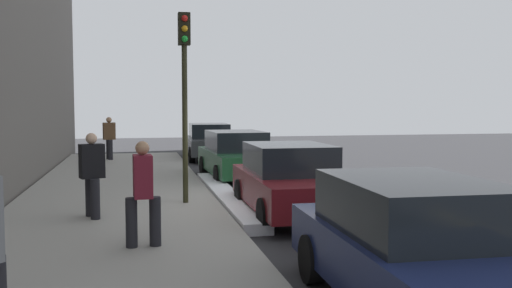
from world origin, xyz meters
TOP-DOWN VIEW (x-y plane):
  - ground_plane at (0.00, 0.00)m, footprint 56.00×56.00m
  - sidewalk at (0.00, -3.30)m, footprint 28.00×4.60m
  - lane_stripe_centre at (0.00, 3.20)m, footprint 28.00×0.14m
  - snow_bank_curb at (-1.64, -0.70)m, footprint 7.61×0.56m
  - parked_car_charcoal at (-12.16, 0.26)m, footprint 4.52×2.03m
  - parked_car_green at (-5.31, 0.24)m, footprint 4.42×2.03m
  - parked_car_maroon at (0.54, 0.33)m, footprint 4.17×1.94m
  - parked_car_navy at (6.19, 0.23)m, footprint 4.47×1.99m
  - pedestrian_burgundy_coat at (3.06, -2.73)m, footprint 0.46×0.54m
  - pedestrian_black_coat at (0.58, -3.66)m, footprint 0.52×0.51m
  - pedestrian_brown_coat at (-11.25, -3.86)m, footprint 0.55×0.51m
  - traffic_light_pole at (-0.72, -1.75)m, footprint 0.35×0.26m

SIDE VIEW (x-z plane):
  - ground_plane at x=0.00m, z-range 0.00..0.00m
  - lane_stripe_centre at x=0.00m, z-range 0.00..0.01m
  - sidewalk at x=0.00m, z-range 0.00..0.15m
  - snow_bank_curb at x=-1.64m, z-range 0.00..0.22m
  - parked_car_maroon at x=0.54m, z-range 0.00..1.51m
  - parked_car_green at x=-5.31m, z-range 0.00..1.51m
  - parked_car_navy at x=6.19m, z-range 0.00..1.51m
  - parked_car_charcoal at x=-12.16m, z-range 0.00..1.51m
  - pedestrian_burgundy_coat at x=3.06m, z-range 0.20..1.84m
  - pedestrian_black_coat at x=0.58m, z-range 0.20..1.85m
  - pedestrian_brown_coat at x=-11.25m, z-range 0.21..1.90m
  - traffic_light_pole at x=-0.72m, z-range 0.90..5.10m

